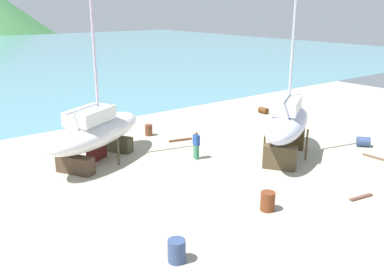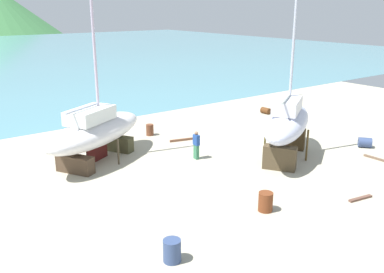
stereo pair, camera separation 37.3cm
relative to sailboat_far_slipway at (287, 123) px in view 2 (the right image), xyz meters
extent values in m
plane|color=#ABA58F|center=(1.07, 1.57, -2.20)|extent=(50.54, 50.54, 0.00)
cube|color=teal|center=(1.07, 69.96, -2.20)|extent=(148.05, 111.51, 0.01)
cube|color=#46351E|center=(1.67, 1.05, -1.53)|extent=(1.56, 1.91, 1.34)
cube|color=#4B3D29|center=(-1.62, -1.01, -1.53)|extent=(1.56, 1.91, 1.34)
cylinder|color=#48401B|center=(-0.64, 1.08, -1.25)|extent=(0.12, 0.12, 1.90)
cylinder|color=brown|center=(0.69, -1.04, -1.25)|extent=(0.12, 0.12, 1.90)
ellipsoid|color=silver|center=(0.03, 0.02, 0.02)|extent=(7.79, 6.05, 1.61)
cube|color=#432017|center=(0.03, 0.02, -1.34)|extent=(1.62, 1.06, 1.12)
cube|color=silver|center=(-0.30, -0.19, 1.15)|extent=(3.09, 2.64, 0.80)
cylinder|color=#B5BBCE|center=(0.36, 0.22, 5.35)|extent=(0.16, 0.16, 9.20)
cylinder|color=#B9C4BD|center=(-0.80, -0.50, 1.65)|extent=(2.36, 1.54, 0.11)
cube|color=#424027|center=(-7.50, 7.34, -1.72)|extent=(1.67, 2.24, 0.96)
cube|color=#473526|center=(-11.00, 5.39, -1.72)|extent=(1.67, 2.24, 0.96)
cylinder|color=#443128|center=(-9.98, 7.67, -1.45)|extent=(0.12, 0.12, 1.50)
cylinder|color=#4A3F2D|center=(-8.52, 5.06, -1.45)|extent=(0.12, 0.12, 1.50)
ellipsoid|color=white|center=(-9.25, 6.37, -0.39)|extent=(8.33, 6.28, 1.55)
cube|color=#4A1512|center=(-9.25, 6.37, -1.70)|extent=(1.72, 1.01, 1.08)
cube|color=white|center=(-9.60, 6.17, 0.69)|extent=(3.32, 2.83, 0.77)
cylinder|color=silver|center=(-8.90, 6.56, 4.73)|extent=(0.16, 0.16, 8.84)
cylinder|color=silver|center=(-10.13, 5.88, 1.21)|extent=(2.51, 1.47, 0.11)
cube|color=#377953|center=(-4.36, 3.10, -1.76)|extent=(0.22, 0.35, 0.88)
cube|color=#214591|center=(-4.36, 3.10, -1.01)|extent=(0.27, 0.46, 0.63)
sphere|color=#996E54|center=(-4.36, 3.10, -0.58)|extent=(0.22, 0.22, 0.22)
cylinder|color=#572F15|center=(7.15, 8.43, -1.94)|extent=(0.56, 0.82, 0.53)
cylinder|color=brown|center=(-4.06, 8.94, -1.80)|extent=(0.66, 0.66, 0.80)
cylinder|color=#344570|center=(5.75, -1.72, -1.88)|extent=(1.02, 1.04, 0.65)
cylinder|color=brown|center=(-5.96, -4.11, -1.76)|extent=(0.82, 0.82, 0.88)
cylinder|color=#344772|center=(-11.51, -4.85, -1.78)|extent=(0.82, 0.82, 0.85)
cube|color=brown|center=(-3.05, 6.50, -2.12)|extent=(1.62, 0.54, 0.16)
cube|color=brown|center=(-1.48, -6.02, -2.15)|extent=(1.39, 0.42, 0.11)
cube|color=olive|center=(5.80, 4.25, -2.10)|extent=(1.78, 0.94, 0.20)
camera|label=1|loc=(-19.13, -15.62, 6.60)|focal=39.45mm
camera|label=2|loc=(-18.83, -15.85, 6.60)|focal=39.45mm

